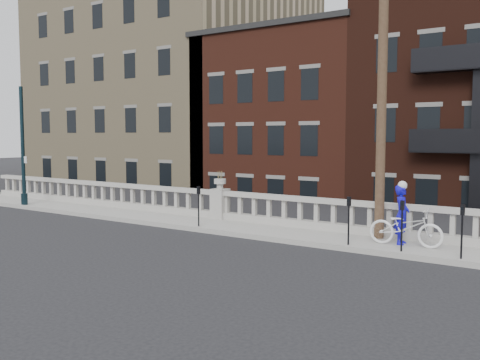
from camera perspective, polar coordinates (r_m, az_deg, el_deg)
The scene contains 13 objects.
ground at distance 16.94m, azimuth -10.22°, elevation -6.24°, with size 120.00×120.00×0.00m, color black.
sidewalk at distance 19.13m, azimuth -3.85°, elevation -4.68°, with size 32.00×2.20×0.15m, color gray.
balustrade at distance 19.79m, azimuth -2.14°, elevation -2.70°, with size 28.00×0.34×1.03m.
planter_pedestal at distance 19.77m, azimuth -2.14°, elevation -2.16°, with size 0.55×0.55×1.76m.
lower_level at distance 36.56m, azimuth 16.87°, elevation 3.65°, with size 80.00×44.00×20.80m.
utility_pole at distance 16.46m, azimuth 14.96°, elevation 11.67°, with size 1.60×0.28×10.00m.
streetlight_pole at distance 25.43m, azimuth -22.14°, elevation 2.17°, with size 0.40×0.28×5.20m.
parking_meter_a at distance 18.07m, azimuth -4.44°, elevation -2.29°, with size 0.10×0.09×1.36m.
parking_meter_b at distance 15.27m, azimuth 11.52°, elevation -3.67°, with size 0.10×0.09×1.36m.
parking_meter_c at distance 14.76m, azimuth 16.89°, elevation -4.08°, with size 0.10×0.09×1.36m.
parking_meter_d at distance 14.38m, azimuth 22.61°, elevation -4.47°, with size 0.10×0.09×1.36m.
bicycle at distance 15.57m, azimuth 17.26°, elevation -4.81°, with size 0.70×2.02×1.06m, color white.
cyclist at distance 15.75m, azimuth 16.87°, elevation -3.54°, with size 0.61×0.40×1.68m, color #120CC2.
Camera 1 is at (11.77, -11.75, 3.21)m, focal length 40.00 mm.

